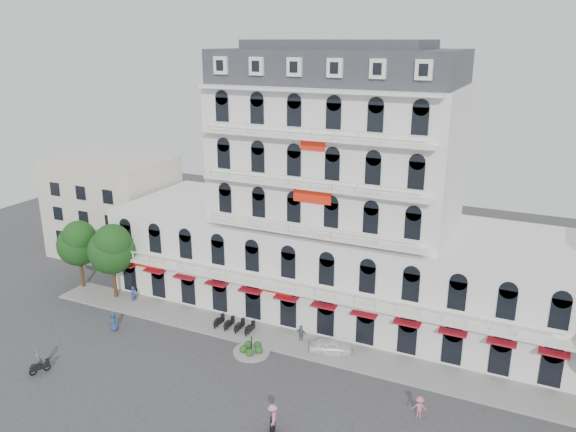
% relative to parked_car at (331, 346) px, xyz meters
% --- Properties ---
extents(ground, '(120.00, 120.00, 0.00)m').
position_rel_parked_car_xyz_m(ground, '(-3.16, -8.90, -0.64)').
color(ground, '#38383A').
rests_on(ground, ground).
extents(sidewalk, '(53.00, 4.00, 0.16)m').
position_rel_parked_car_xyz_m(sidewalk, '(-3.16, 0.10, -0.56)').
color(sidewalk, gray).
rests_on(sidewalk, ground).
extents(main_building, '(45.00, 15.00, 25.80)m').
position_rel_parked_car_xyz_m(main_building, '(-3.16, 9.09, 9.32)').
color(main_building, silver).
rests_on(main_building, ground).
extents(flank_building_west, '(14.00, 10.00, 12.00)m').
position_rel_parked_car_xyz_m(flank_building_west, '(-33.16, 11.10, 5.36)').
color(flank_building_west, beige).
rests_on(flank_building_west, ground).
extents(traffic_island, '(3.20, 3.20, 1.60)m').
position_rel_parked_car_xyz_m(traffic_island, '(-6.16, -2.90, -0.39)').
color(traffic_island, gray).
rests_on(traffic_island, ground).
extents(parked_scooter_row, '(4.40, 1.80, 1.10)m').
position_rel_parked_car_xyz_m(parked_scooter_row, '(-9.51, -0.10, -0.64)').
color(parked_scooter_row, black).
rests_on(parked_scooter_row, ground).
extents(tree_west_outer, '(4.50, 4.48, 7.76)m').
position_rel_parked_car_xyz_m(tree_west_outer, '(-29.11, 1.08, 4.70)').
color(tree_west_outer, '#382314').
rests_on(tree_west_outer, ground).
extents(tree_west_inner, '(4.76, 4.76, 8.25)m').
position_rel_parked_car_xyz_m(tree_west_inner, '(-24.11, 0.58, 5.04)').
color(tree_west_inner, '#382314').
rests_on(tree_west_inner, ground).
extents(parked_car, '(4.08, 2.81, 1.29)m').
position_rel_parked_car_xyz_m(parked_car, '(0.00, 0.00, 0.00)').
color(parked_car, white).
rests_on(parked_car, ground).
extents(rider_west, '(0.98, 1.58, 2.19)m').
position_rel_parked_car_xyz_m(rider_west, '(-20.25, -12.79, 0.35)').
color(rider_west, black).
rests_on(rider_west, ground).
extents(rider_center, '(1.10, 1.60, 2.30)m').
position_rel_parked_car_xyz_m(rider_center, '(0.11, -11.37, 0.58)').
color(rider_center, black).
rests_on(rider_center, ground).
extents(pedestrian_left, '(0.89, 0.60, 1.77)m').
position_rel_parked_car_xyz_m(pedestrian_left, '(-19.60, -4.84, 0.24)').
color(pedestrian_left, navy).
rests_on(pedestrian_left, ground).
extents(pedestrian_mid, '(0.99, 0.48, 1.64)m').
position_rel_parked_car_xyz_m(pedestrian_mid, '(-3.02, 0.60, 0.18)').
color(pedestrian_mid, slate).
rests_on(pedestrian_mid, ground).
extents(pedestrian_right, '(1.18, 0.84, 1.65)m').
position_rel_parked_car_xyz_m(pedestrian_right, '(8.78, -5.35, 0.18)').
color(pedestrian_right, '#C5687F').
rests_on(pedestrian_right, ground).
extents(pedestrian_far, '(0.63, 0.75, 1.74)m').
position_rel_parked_car_xyz_m(pedestrian_far, '(-21.78, 0.60, 0.23)').
color(pedestrian_far, navy).
rests_on(pedestrian_far, ground).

